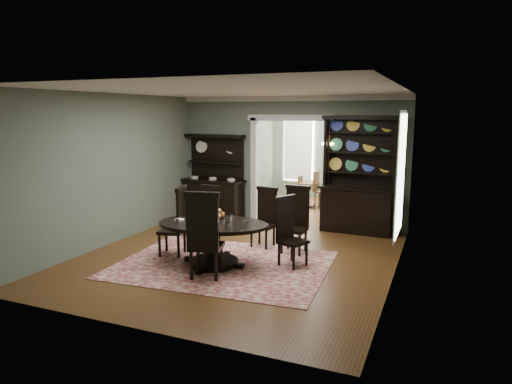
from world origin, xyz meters
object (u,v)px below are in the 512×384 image
at_px(dining_table, 213,236).
at_px(welsh_dresser, 358,190).
at_px(sideboard, 214,189).
at_px(parlor_table, 308,191).

height_order(dining_table, welsh_dresser, welsh_dresser).
relative_size(dining_table, sideboard, 1.00).
height_order(sideboard, welsh_dresser, welsh_dresser).
distance_m(sideboard, parlor_table, 2.84).
relative_size(welsh_dresser, parlor_table, 3.40).
bearing_deg(welsh_dresser, sideboard, -177.74).
bearing_deg(welsh_dresser, parlor_table, 131.56).
relative_size(dining_table, welsh_dresser, 0.82).
distance_m(dining_table, sideboard, 3.71).
bearing_deg(parlor_table, welsh_dresser, -51.25).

